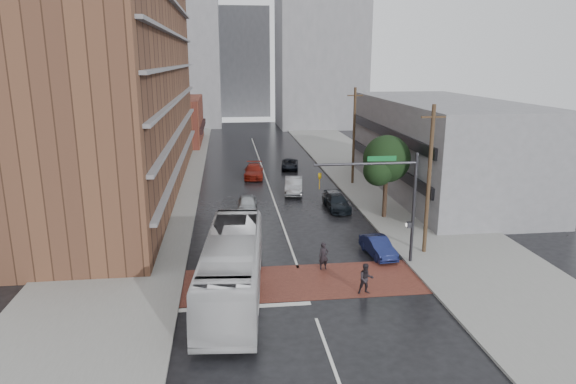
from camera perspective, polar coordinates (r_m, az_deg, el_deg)
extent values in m
plane|color=black|center=(30.32, 1.81, -10.31)|extent=(160.00, 160.00, 0.00)
cube|color=brown|center=(30.76, 1.66, -9.91)|extent=(14.00, 5.00, 0.02)
cube|color=gray|center=(54.18, -14.43, 0.56)|extent=(9.00, 90.00, 0.15)
cube|color=gray|center=(55.96, 9.60, 1.26)|extent=(9.00, 90.00, 0.15)
cube|color=brown|center=(52.11, -18.39, 15.22)|extent=(10.00, 44.00, 28.00)
cube|color=brown|center=(82.07, -12.44, 7.75)|extent=(8.00, 16.00, 7.00)
cube|color=gray|center=(52.20, 16.64, 4.86)|extent=(11.00, 26.00, 9.00)
cube|color=gray|center=(105.68, -12.74, 15.98)|extent=(18.00, 16.00, 32.00)
cube|color=gray|center=(100.98, 3.64, 17.51)|extent=(16.00, 14.00, 36.00)
cube|color=gray|center=(122.25, -5.11, 14.15)|extent=(12.00, 10.00, 24.00)
cylinder|color=#332319|center=(42.58, 10.73, -0.32)|extent=(0.36, 0.36, 4.00)
sphere|color=black|center=(41.92, 10.92, 3.64)|extent=(3.80, 3.80, 3.80)
sphere|color=black|center=(41.07, 10.00, 2.32)|extent=(2.40, 2.40, 2.40)
sphere|color=black|center=(43.03, 11.58, 3.07)|extent=(2.60, 2.60, 2.60)
cylinder|color=#2D2D33|center=(33.14, 13.77, -1.90)|extent=(0.20, 0.20, 7.20)
cylinder|color=#2D2D33|center=(31.44, 8.63, 3.12)|extent=(6.40, 0.16, 0.16)
imported|color=gold|center=(31.03, 3.56, 1.21)|extent=(0.20, 0.16, 1.00)
cube|color=#0C5926|center=(31.66, 10.39, 3.68)|extent=(1.80, 0.05, 0.30)
cube|color=#2D2D33|center=(33.34, 13.27, -3.56)|extent=(0.30, 0.30, 0.35)
cylinder|color=#473321|center=(34.68, 15.37, 1.12)|extent=(0.26, 0.26, 10.00)
cube|color=#473321|center=(33.99, 15.85, 8.02)|extent=(1.60, 0.12, 0.12)
cylinder|color=#473321|center=(53.38, 7.33, 6.09)|extent=(0.26, 0.26, 10.00)
cube|color=#473321|center=(52.94, 7.47, 10.59)|extent=(1.60, 0.12, 0.12)
imported|color=silver|center=(28.39, -6.23, -8.29)|extent=(4.07, 12.89, 3.53)
imported|color=black|center=(32.18, 3.98, -7.13)|extent=(0.70, 0.52, 1.75)
imported|color=black|center=(29.26, 8.67, -9.52)|extent=(0.88, 0.70, 1.78)
imported|color=#A9ADB0|center=(43.97, -4.56, -1.36)|extent=(2.01, 4.36, 1.45)
imported|color=#A5A7AC|center=(50.04, 0.64, 0.72)|extent=(2.33, 4.96, 1.57)
imported|color=maroon|center=(56.94, -3.82, 2.34)|extent=(2.46, 5.19, 1.46)
imported|color=black|center=(61.32, 0.20, 3.12)|extent=(2.51, 4.43, 1.17)
imported|color=#151C49|center=(34.87, 9.99, -6.01)|extent=(1.76, 3.95, 1.26)
imported|color=black|center=(44.87, 5.48, -1.16)|extent=(1.84, 4.46, 1.29)
imported|color=#94979A|center=(45.81, 5.22, -0.75)|extent=(1.86, 4.19, 1.40)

